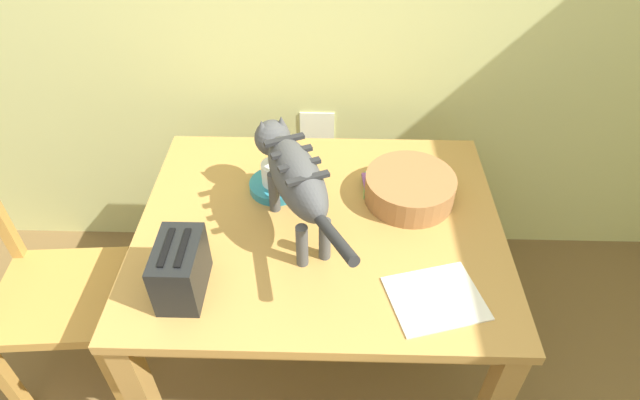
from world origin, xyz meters
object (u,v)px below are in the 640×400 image
cat (293,174)px  wooden_chair_near (43,293)px  saucer_bowl (276,186)px  coffee_mug (276,173)px  wicker_basket (410,188)px  toaster (181,269)px  dining_table (320,242)px  magazine (435,298)px  book_stack (386,186)px

cat → wooden_chair_near: 1.02m
cat → wooden_chair_near: cat is taller
saucer_bowl → coffee_mug: bearing=0.0°
wicker_basket → wooden_chair_near: (-1.27, -0.22, -0.32)m
toaster → cat: bearing=42.0°
dining_table → wicker_basket: wicker_basket is taller
cat → saucer_bowl: bearing=90.0°
coffee_mug → toaster: toaster is taller
dining_table → magazine: (0.33, -0.30, 0.09)m
saucer_bowl → wicker_basket: bearing=-4.9°
magazine → toaster: 0.72m
wicker_basket → wooden_chair_near: bearing=-170.2°
coffee_mug → saucer_bowl: bearing=-180.0°
saucer_bowl → toaster: (-0.22, -0.45, 0.07)m
book_stack → saucer_bowl: bearing=-178.4°
coffee_mug → magazine: 0.68m
coffee_mug → wicker_basket: coffee_mug is taller
dining_table → saucer_bowl: 0.25m
dining_table → toaster: size_ratio=5.89×
dining_table → toaster: 0.50m
wicker_basket → toaster: toaster is taller
dining_table → book_stack: size_ratio=7.06×
coffee_mug → book_stack: size_ratio=0.81×
saucer_bowl → magazine: (0.49, -0.46, -0.01)m
saucer_bowl → book_stack: (0.38, 0.01, -0.00)m
cat → book_stack: bearing=8.4°
coffee_mug → magazine: coffee_mug is taller
cat → saucer_bowl: cat is taller
cat → coffee_mug: bearing=89.2°
magazine → wooden_chair_near: (-1.30, 0.21, -0.28)m
dining_table → book_stack: (0.23, 0.18, 0.10)m
cat → toaster: cat is taller
wooden_chair_near → cat: bearing=90.7°
magazine → wicker_basket: (-0.03, 0.43, 0.05)m
cat → coffee_mug: cat is taller
saucer_bowl → dining_table: bearing=-46.7°
book_stack → wicker_basket: size_ratio=0.55×
book_stack → toaster: (-0.60, -0.46, 0.07)m
toaster → wicker_basket: bearing=31.1°
coffee_mug → magazine: bearing=-43.7°
book_stack → magazine: bearing=-77.3°
dining_table → cat: (-0.08, -0.01, 0.30)m
dining_table → cat: cat is taller
saucer_bowl → toaster: toaster is taller
dining_table → magazine: size_ratio=4.65×
cat → saucer_bowl: 0.28m
magazine → wooden_chair_near: 1.35m
saucer_bowl → wicker_basket: wicker_basket is taller
saucer_bowl → wooden_chair_near: bearing=-162.3°
saucer_bowl → wooden_chair_near: (-0.81, -0.26, -0.29)m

